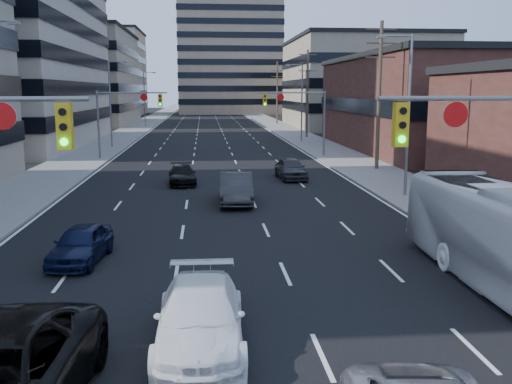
{
  "coord_description": "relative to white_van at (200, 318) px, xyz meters",
  "views": [
    {
      "loc": [
        -0.79,
        -5.94,
        6.0
      ],
      "look_at": [
        1.12,
        15.23,
        2.2
      ],
      "focal_mm": 40.0,
      "sensor_mm": 36.0,
      "label": 1
    }
  ],
  "objects": [
    {
      "name": "sedan_black_far",
      "position": [
        -1.31,
        24.01,
        -0.12
      ],
      "size": [
        1.98,
        4.32,
        1.22
      ],
      "primitive_type": "imported",
      "rotation": [
        0.0,
        0.0,
        0.06
      ],
      "color": "black",
      "rests_on": "ground"
    },
    {
      "name": "signal_far_left",
      "position": [
        -6.72,
        38.22,
        3.57
      ],
      "size": [
        6.09,
        0.33,
        6.0
      ],
      "color": "slate",
      "rests_on": "ground"
    },
    {
      "name": "apartment_tower",
      "position": [
        6.96,
        143.22,
        28.27
      ],
      "size": [
        26.0,
        26.0,
        58.0
      ],
      "primitive_type": "cube",
      "color": "gray",
      "rests_on": "ground"
    },
    {
      "name": "storefront_right_mid",
      "position": [
        24.96,
        43.22,
        3.77
      ],
      "size": [
        20.0,
        30.0,
        9.0
      ],
      "primitive_type": "cube",
      "color": "#472119",
      "rests_on": "ground"
    },
    {
      "name": "white_van",
      "position": [
        0.0,
        0.0,
        0.0
      ],
      "size": [
        2.15,
        5.1,
        1.47
      ],
      "primitive_type": "imported",
      "rotation": [
        0.0,
        0.0,
        -0.02
      ],
      "color": "white",
      "rests_on": "ground"
    },
    {
      "name": "office_right_far",
      "position": [
        25.96,
        81.22,
        6.27
      ],
      "size": [
        22.0,
        28.0,
        14.0
      ],
      "primitive_type": "cube",
      "color": "gray",
      "rests_on": "ground"
    },
    {
      "name": "streetlight_right_near",
      "position": [
        11.3,
        18.22,
        4.32
      ],
      "size": [
        2.03,
        0.22,
        9.0
      ],
      "color": "slate",
      "rests_on": "ground"
    },
    {
      "name": "sidewalk_right",
      "position": [
        12.46,
        123.22,
        -0.66
      ],
      "size": [
        5.0,
        300.0,
        0.15
      ],
      "primitive_type": "cube",
      "color": "slate",
      "rests_on": "ground"
    },
    {
      "name": "road_surface",
      "position": [
        0.96,
        123.22,
        -0.72
      ],
      "size": [
        18.0,
        300.0,
        0.02
      ],
      "primitive_type": "cube",
      "color": "black",
      "rests_on": "ground"
    },
    {
      "name": "sedan_blue",
      "position": [
        -4.24,
        7.21,
        -0.07
      ],
      "size": [
        1.98,
        4.03,
        1.32
      ],
      "primitive_type": "imported",
      "rotation": [
        0.0,
        0.0,
        -0.11
      ],
      "color": "black",
      "rests_on": "ground"
    },
    {
      "name": "signal_far_right",
      "position": [
        8.64,
        38.22,
        3.57
      ],
      "size": [
        6.09,
        0.33,
        6.0
      ],
      "color": "slate",
      "rests_on": "ground"
    },
    {
      "name": "sidewalk_left",
      "position": [
        -10.54,
        123.22,
        -0.66
      ],
      "size": [
        5.0,
        300.0,
        0.15
      ],
      "primitive_type": "cube",
      "color": "slate",
      "rests_on": "ground"
    },
    {
      "name": "office_left_far",
      "position": [
        -23.04,
        93.22,
        7.27
      ],
      "size": [
        20.0,
        30.0,
        16.0
      ],
      "primitive_type": "cube",
      "color": "gray",
      "rests_on": "ground"
    },
    {
      "name": "utility_pole_block",
      "position": [
        13.16,
        29.22,
        5.04
      ],
      "size": [
        2.2,
        0.28,
        11.0
      ],
      "color": "#4C3D2D",
      "rests_on": "ground"
    },
    {
      "name": "bg_block_left",
      "position": [
        -27.04,
        133.22,
        9.27
      ],
      "size": [
        24.0,
        24.0,
        20.0
      ],
      "primitive_type": "cube",
      "color": "#ADA089",
      "rests_on": "ground"
    },
    {
      "name": "streetlight_left_far",
      "position": [
        -9.38,
        83.22,
        4.32
      ],
      "size": [
        2.03,
        0.22,
        9.0
      ],
      "color": "slate",
      "rests_on": "ground"
    },
    {
      "name": "utility_pole_midblock",
      "position": [
        13.16,
        59.22,
        5.04
      ],
      "size": [
        2.2,
        0.28,
        11.0
      ],
      "color": "#4C3D2D",
      "rests_on": "ground"
    },
    {
      "name": "sedan_grey_center",
      "position": [
        1.82,
        17.41,
        0.08
      ],
      "size": [
        1.9,
        5.01,
        1.63
      ],
      "primitive_type": "imported",
      "rotation": [
        0.0,
        0.0,
        -0.04
      ],
      "color": "#2C2C2E",
      "rests_on": "ground"
    },
    {
      "name": "utility_pole_distant",
      "position": [
        13.16,
        89.22,
        5.04
      ],
      "size": [
        2.2,
        0.28,
        11.0
      ],
      "color": "#4C3D2D",
      "rests_on": "ground"
    },
    {
      "name": "streetlight_left_mid",
      "position": [
        -9.38,
        48.22,
        4.32
      ],
      "size": [
        2.03,
        0.22,
        9.0
      ],
      "color": "slate",
      "rests_on": "ground"
    },
    {
      "name": "sedan_grey_right",
      "position": [
        6.01,
        25.54,
        0.0
      ],
      "size": [
        1.96,
        4.41,
        1.48
      ],
      "primitive_type": "imported",
      "rotation": [
        0.0,
        0.0,
        0.05
      ],
      "color": "#313133",
      "rests_on": "ground"
    },
    {
      "name": "bg_block_right",
      "position": [
        32.96,
        123.22,
        5.27
      ],
      "size": [
        22.0,
        22.0,
        12.0
      ],
      "primitive_type": "cube",
      "color": "gray",
      "rests_on": "ground"
    },
    {
      "name": "streetlight_right_far",
      "position": [
        11.3,
        53.22,
        4.32
      ],
      "size": [
        2.03,
        0.22,
        9.0
      ],
      "color": "slate",
      "rests_on": "ground"
    }
  ]
}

